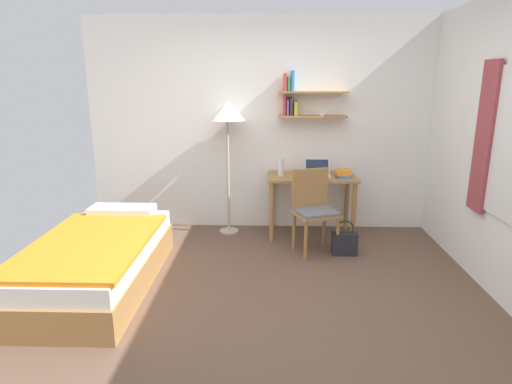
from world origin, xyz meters
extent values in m
plane|color=brown|center=(0.00, 0.00, 0.00)|extent=(5.28, 5.28, 0.00)
cube|color=white|center=(0.00, 2.02, 1.30)|extent=(4.40, 0.05, 2.60)
cube|color=#9E703D|center=(0.54, 1.89, 1.43)|extent=(0.81, 0.22, 0.02)
cube|color=#D13D38|center=(0.20, 1.92, 1.55)|extent=(0.03, 0.13, 0.23)
cube|color=purple|center=(0.24, 1.91, 1.53)|extent=(0.02, 0.16, 0.18)
cube|color=#333338|center=(0.28, 1.91, 1.54)|extent=(0.03, 0.17, 0.21)
cube|color=gold|center=(0.34, 1.91, 1.52)|extent=(0.04, 0.15, 0.16)
cube|color=#9E703D|center=(0.54, 1.89, 1.71)|extent=(0.81, 0.22, 0.02)
cube|color=#D13D38|center=(0.21, 1.91, 1.82)|extent=(0.03, 0.16, 0.21)
cube|color=#4CA856|center=(0.25, 1.92, 1.80)|extent=(0.03, 0.14, 0.17)
cube|color=#3384C6|center=(0.29, 1.91, 1.84)|extent=(0.03, 0.16, 0.24)
cube|color=#993D42|center=(1.96, 0.60, 1.35)|extent=(0.03, 0.28, 1.36)
cube|color=#9E703D|center=(-1.55, 0.28, 0.14)|extent=(0.96, 1.93, 0.28)
cube|color=silver|center=(-1.55, 0.28, 0.36)|extent=(0.92, 1.87, 0.16)
cube|color=orange|center=(-1.55, 0.16, 0.46)|extent=(0.98, 1.58, 0.04)
cube|color=white|center=(-1.55, 1.03, 0.49)|extent=(0.67, 0.28, 0.10)
cube|color=#9E703D|center=(0.54, 1.70, 0.73)|extent=(1.05, 0.56, 0.03)
cylinder|color=#9E703D|center=(0.06, 1.47, 0.36)|extent=(0.06, 0.06, 0.71)
cylinder|color=#9E703D|center=(1.01, 1.47, 0.36)|extent=(0.06, 0.06, 0.71)
cylinder|color=#9E703D|center=(0.06, 1.93, 0.36)|extent=(0.06, 0.06, 0.71)
cylinder|color=#9E703D|center=(1.01, 1.93, 0.36)|extent=(0.06, 0.06, 0.71)
cube|color=#9E703D|center=(0.54, 1.14, 0.44)|extent=(0.55, 0.52, 0.03)
cube|color=slate|center=(0.54, 1.14, 0.47)|extent=(0.50, 0.48, 0.04)
cube|color=#9E703D|center=(0.48, 1.31, 0.70)|extent=(0.41, 0.17, 0.43)
cylinder|color=#9E703D|center=(0.42, 0.93, 0.21)|extent=(0.04, 0.04, 0.42)
cylinder|color=#9E703D|center=(0.77, 1.05, 0.21)|extent=(0.04, 0.04, 0.42)
cylinder|color=#9E703D|center=(0.31, 1.23, 0.21)|extent=(0.04, 0.04, 0.42)
cylinder|color=#9E703D|center=(0.66, 1.36, 0.21)|extent=(0.04, 0.04, 0.42)
cylinder|color=#B2A893|center=(-0.47, 1.75, 0.01)|extent=(0.24, 0.24, 0.02)
cylinder|color=#B2A893|center=(-0.47, 1.75, 0.71)|extent=(0.03, 0.03, 1.37)
cone|color=silver|center=(-0.47, 1.75, 1.50)|extent=(0.42, 0.42, 0.22)
cube|color=#B7BABF|center=(0.60, 1.68, 0.75)|extent=(0.30, 0.21, 0.01)
cube|color=#B7BABF|center=(0.60, 1.75, 0.85)|extent=(0.30, 0.09, 0.19)
cube|color=black|center=(0.60, 1.74, 0.85)|extent=(0.27, 0.07, 0.16)
cylinder|color=silver|center=(0.16, 1.68, 0.85)|extent=(0.07, 0.07, 0.22)
cube|color=#3384C6|center=(0.91, 1.65, 0.76)|extent=(0.16, 0.24, 0.03)
cube|color=orange|center=(0.90, 1.65, 0.79)|extent=(0.18, 0.23, 0.03)
cube|color=orange|center=(0.90, 1.65, 0.82)|extent=(0.15, 0.19, 0.03)
cube|color=#232328|center=(0.85, 1.08, 0.12)|extent=(0.27, 0.12, 0.25)
torus|color=#232328|center=(0.85, 1.08, 0.30)|extent=(0.19, 0.02, 0.19)
camera|label=1|loc=(0.02, -3.38, 1.88)|focal=30.46mm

